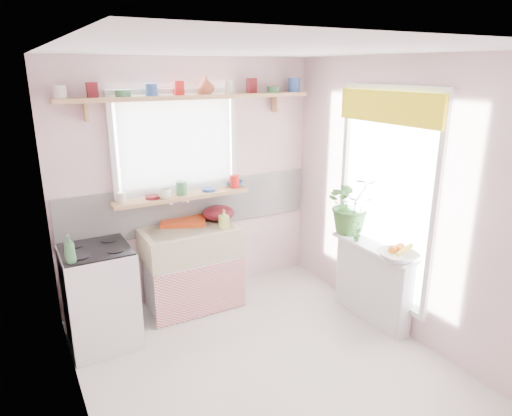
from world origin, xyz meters
TOP-DOWN VIEW (x-y plane):
  - room at (0.66, 0.86)m, footprint 3.20×3.20m
  - sink_unit at (-0.15, 1.29)m, footprint 0.95×0.65m
  - cooker at (-1.10, 1.05)m, footprint 0.58×0.58m
  - radiator_ledge at (1.30, 0.20)m, footprint 0.22×0.95m
  - windowsill at (-0.15, 1.48)m, footprint 1.40×0.22m
  - pine_shelf at (0.00, 1.47)m, footprint 2.52×0.24m
  - shelf_crockery at (-0.02, 1.47)m, footprint 2.47×0.11m
  - sill_crockery at (-0.15, 1.48)m, footprint 1.35×0.11m
  - dish_tray at (-0.14, 1.50)m, footprint 0.55×0.49m
  - colander at (0.22, 1.41)m, footprint 0.44×0.44m
  - jade_plant at (1.33, 0.60)m, footprint 0.67×0.63m
  - fruit_bowl at (1.21, -0.17)m, footprint 0.40×0.40m
  - herb_pot at (1.21, 0.37)m, footprint 0.12×0.09m
  - soap_bottle_sink at (0.17, 1.16)m, footprint 0.09×0.09m
  - sill_cup at (-0.35, 1.42)m, footprint 0.15×0.15m
  - sill_bowl at (0.47, 1.54)m, footprint 0.24×0.24m
  - shelf_vase at (0.18, 1.53)m, footprint 0.21×0.21m
  - cooker_bottle at (-1.32, 0.83)m, footprint 0.11×0.11m
  - fruit at (1.22, -0.16)m, footprint 0.20×0.14m

SIDE VIEW (x-z plane):
  - radiator_ledge at x=1.30m, z-range 0.01..0.78m
  - sink_unit at x=-0.15m, z-range -0.13..0.99m
  - cooker at x=-1.10m, z-range 0.00..0.92m
  - fruit_bowl at x=1.21m, z-range 0.78..0.86m
  - dish_tray at x=-0.14m, z-range 0.85..0.89m
  - fruit at x=1.22m, z-range 0.83..0.93m
  - herb_pot at x=1.21m, z-range 0.78..0.99m
  - colander at x=0.22m, z-range 0.85..1.00m
  - soap_bottle_sink at x=0.17m, z-range 0.85..1.04m
  - cooker_bottle at x=-1.32m, z-range 0.92..1.15m
  - jade_plant at x=1.33m, z-range 0.78..1.38m
  - windowsill at x=-0.15m, z-range 1.12..1.16m
  - sill_bowl at x=0.47m, z-range 1.16..1.22m
  - sill_cup at x=-0.35m, z-range 1.16..1.26m
  - sill_crockery at x=-0.15m, z-range 1.16..1.28m
  - room at x=0.66m, z-range -0.23..2.97m
  - pine_shelf at x=0.00m, z-range 2.10..2.14m
  - shelf_crockery at x=-0.02m, z-range 2.13..2.25m
  - shelf_vase at x=0.18m, z-range 2.14..2.31m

